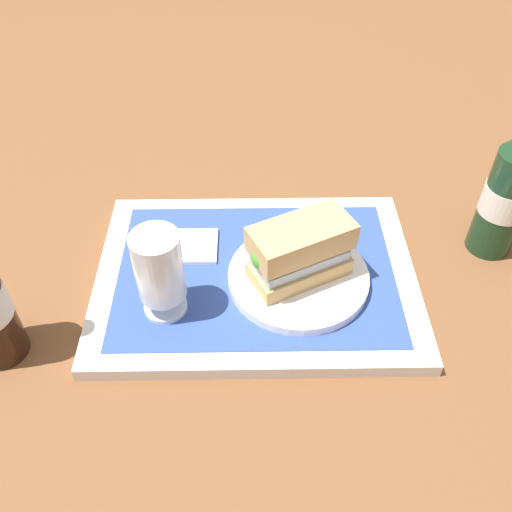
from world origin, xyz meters
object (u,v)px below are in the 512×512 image
(plate, at_px, (298,277))
(sandwich, at_px, (298,251))
(beer_glass, at_px, (160,271))
(second_bottle, at_px, (509,191))

(plate, xyz_separation_m, sandwich, (0.00, 0.00, 0.05))
(plate, relative_size, sandwich, 1.31)
(beer_glass, height_order, second_bottle, second_bottle)
(beer_glass, xyz_separation_m, second_bottle, (-0.47, -0.13, 0.01))
(sandwich, bearing_deg, second_bottle, 170.62)
(sandwich, xyz_separation_m, beer_glass, (0.17, 0.04, 0.01))
(sandwich, bearing_deg, beer_glass, -11.62)
(plate, height_order, sandwich, sandwich)
(sandwich, height_order, second_bottle, second_bottle)
(beer_glass, relative_size, second_bottle, 0.47)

